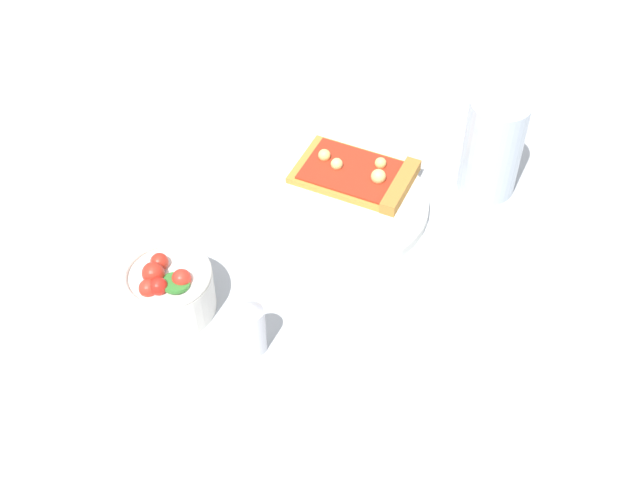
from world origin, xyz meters
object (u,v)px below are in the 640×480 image
(soda_glass, at_px, (492,150))
(pepper_shaker, at_px, (253,326))
(plate, at_px, (339,204))
(salad_bowl, at_px, (168,288))
(pizza_slice_main, at_px, (362,175))

(soda_glass, bearing_deg, pepper_shaker, -123.46)
(soda_glass, bearing_deg, plate, -153.57)
(plate, xyz_separation_m, salad_bowl, (-0.15, -0.21, 0.03))
(soda_glass, xyz_separation_m, pepper_shaker, (-0.22, -0.33, -0.02))
(salad_bowl, bearing_deg, plate, 54.75)
(pizza_slice_main, distance_m, soda_glass, 0.17)
(salad_bowl, relative_size, pepper_shaker, 1.32)
(plate, distance_m, soda_glass, 0.21)
(salad_bowl, bearing_deg, soda_glass, 42.36)
(soda_glass, height_order, pepper_shaker, soda_glass)
(plate, bearing_deg, pepper_shaker, -98.94)
(plate, bearing_deg, salad_bowl, -125.25)
(plate, relative_size, pepper_shaker, 2.99)
(plate, height_order, pepper_shaker, pepper_shaker)
(soda_glass, bearing_deg, salad_bowl, -137.64)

